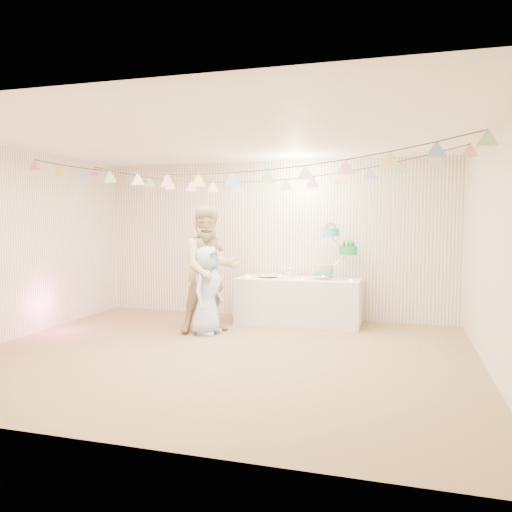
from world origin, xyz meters
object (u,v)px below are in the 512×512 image
(cake_stand, at_px, (335,251))
(person_adult_b, at_px, (210,269))
(person_adult_a, at_px, (206,269))
(table, at_px, (299,301))
(person_child, at_px, (207,290))

(cake_stand, relative_size, person_adult_b, 0.44)
(person_adult_a, height_order, person_adult_b, person_adult_b)
(table, xyz_separation_m, person_adult_a, (-1.33, -0.55, 0.51))
(cake_stand, distance_m, person_adult_b, 1.95)
(table, height_order, cake_stand, cake_stand)
(cake_stand, xyz_separation_m, person_adult_b, (-1.67, -0.98, -0.23))
(person_adult_a, distance_m, person_child, 0.60)
(table, relative_size, person_child, 1.52)
(person_adult_a, bearing_deg, table, -28.68)
(person_adult_a, relative_size, person_child, 1.38)
(cake_stand, bearing_deg, person_child, -146.45)
(table, bearing_deg, cake_stand, 5.19)
(person_adult_a, relative_size, person_adult_b, 0.95)
(cake_stand, xyz_separation_m, person_adult_a, (-1.88, -0.60, -0.28))
(table, relative_size, cake_stand, 2.37)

